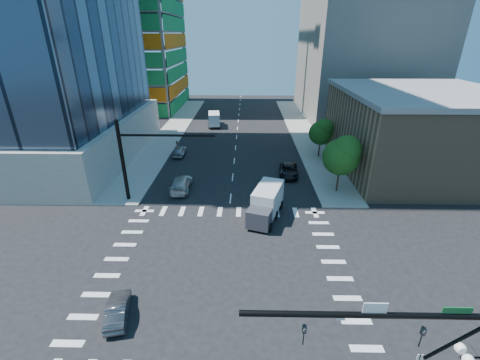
{
  "coord_description": "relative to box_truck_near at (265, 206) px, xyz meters",
  "views": [
    {
      "loc": [
        1.71,
        -20.34,
        17.05
      ],
      "look_at": [
        1.16,
        8.0,
        4.15
      ],
      "focal_mm": 24.0,
      "sensor_mm": 36.0,
      "label": 1
    }
  ],
  "objects": [
    {
      "name": "car_sb_mid",
      "position": [
        -12.19,
        18.3,
        -0.6
      ],
      "size": [
        1.87,
        4.42,
        1.49
      ],
      "primitive_type": "imported",
      "rotation": [
        0.0,
        0.0,
        3.17
      ],
      "color": "#93969A",
      "rests_on": "ground"
    },
    {
      "name": "bg_building_ne",
      "position": [
        23.31,
        47.13,
        12.65
      ],
      "size": [
        24.0,
        30.0,
        28.0
      ],
      "primitive_type": "cube",
      "color": "slate",
      "rests_on": "ground"
    },
    {
      "name": "sidewalk_nw",
      "position": [
        -16.19,
        32.13,
        -1.27
      ],
      "size": [
        5.0,
        60.0,
        0.15
      ],
      "primitive_type": "cube",
      "color": "#999791",
      "rests_on": "ground"
    },
    {
      "name": "car_sb_cross",
      "position": [
        -10.31,
        -12.78,
        -0.74
      ],
      "size": [
        2.03,
        3.88,
        1.22
      ],
      "primitive_type": "imported",
      "rotation": [
        0.0,
        0.0,
        3.35
      ],
      "color": "#454549",
      "rests_on": "ground"
    },
    {
      "name": "car_nb_far",
      "position": [
        3.67,
        10.84,
        -0.65
      ],
      "size": [
        2.77,
        5.24,
        1.4
      ],
      "primitive_type": "imported",
      "rotation": [
        0.0,
        0.0,
        -0.09
      ],
      "color": "black",
      "rests_on": "ground"
    },
    {
      "name": "road_markings",
      "position": [
        -3.69,
        -7.87,
        -1.34
      ],
      "size": [
        20.0,
        20.0,
        0.01
      ],
      "primitive_type": "cube",
      "color": "silver",
      "rests_on": "ground"
    },
    {
      "name": "signal_mast_nw",
      "position": [
        -13.69,
        3.63,
        4.15
      ],
      "size": [
        10.2,
        0.4,
        9.0
      ],
      "color": "black",
      "rests_on": "sidewalk_nw"
    },
    {
      "name": "box_truck_far",
      "position": [
        -8.5,
        35.96,
        -0.1
      ],
      "size": [
        2.86,
        5.62,
        2.83
      ],
      "rotation": [
        0.0,
        0.0,
        3.25
      ],
      "color": "black",
      "rests_on": "ground"
    },
    {
      "name": "tree_south",
      "position": [
        8.94,
        6.03,
        3.34
      ],
      "size": [
        4.16,
        4.16,
        6.82
      ],
      "color": "#382316",
      "rests_on": "sidewalk_ne"
    },
    {
      "name": "tree_north",
      "position": [
        9.24,
        18.03,
        2.64
      ],
      "size": [
        3.54,
        3.52,
        5.78
      ],
      "color": "#382316",
      "rests_on": "sidewalk_ne"
    },
    {
      "name": "car_sb_near",
      "position": [
        -9.68,
        6.37,
        -0.57
      ],
      "size": [
        2.29,
        5.42,
        1.56
      ],
      "primitive_type": "imported",
      "rotation": [
        0.0,
        0.0,
        3.16
      ],
      "color": "#B9B9B9",
      "rests_on": "ground"
    },
    {
      "name": "sidewalk_ne",
      "position": [
        8.81,
        32.13,
        -1.27
      ],
      "size": [
        5.0,
        60.0,
        0.15
      ],
      "primitive_type": "cube",
      "color": "#999791",
      "rests_on": "ground"
    },
    {
      "name": "commercial_building",
      "position": [
        21.31,
        14.13,
        3.96
      ],
      "size": [
        20.5,
        22.5,
        10.6
      ],
      "color": "#8D7252",
      "rests_on": "ground"
    },
    {
      "name": "ground",
      "position": [
        -3.69,
        -7.87,
        -1.35
      ],
      "size": [
        160.0,
        160.0,
        0.0
      ],
      "primitive_type": "plane",
      "color": "black",
      "rests_on": "ground"
    },
    {
      "name": "box_truck_near",
      "position": [
        0.0,
        0.0,
        0.0
      ],
      "size": [
        4.16,
        6.29,
        3.05
      ],
      "rotation": [
        0.0,
        0.0,
        -0.32
      ],
      "color": "black",
      "rests_on": "ground"
    }
  ]
}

